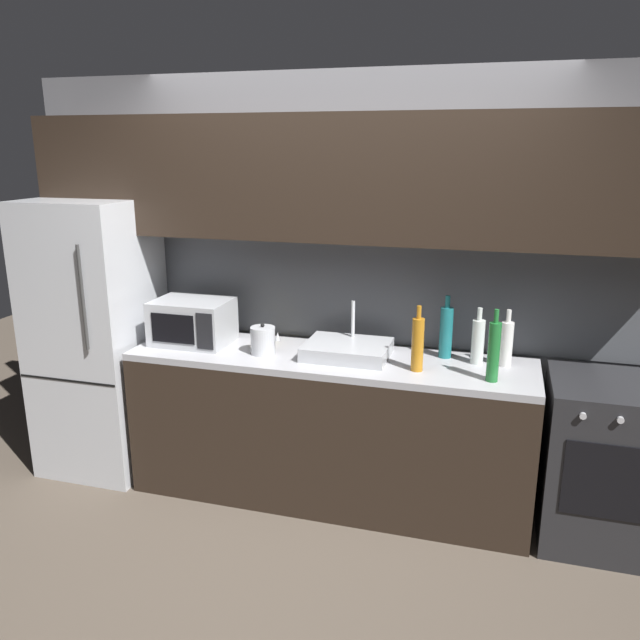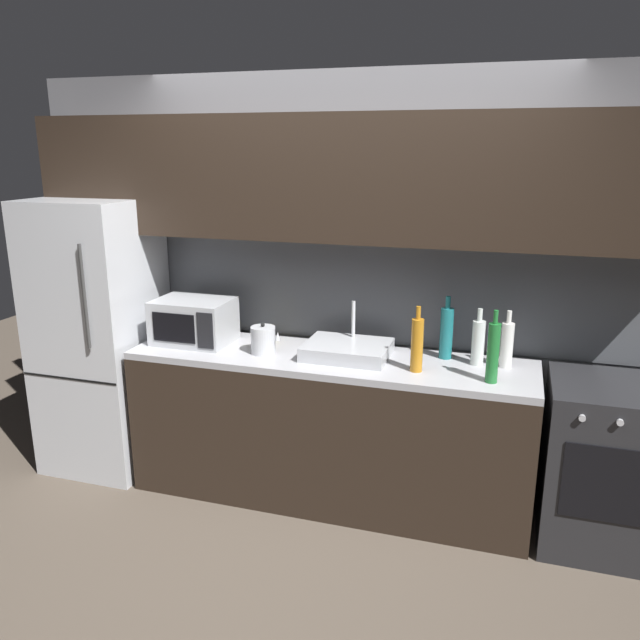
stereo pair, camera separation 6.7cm
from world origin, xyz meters
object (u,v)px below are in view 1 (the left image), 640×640
wine_bottle_white (507,343)px  kettle (263,340)px  oven_range (602,462)px  wine_bottle_teal (446,332)px  wine_bottle_green (494,351)px  mug_yellow (266,334)px  microwave (193,322)px  wine_bottle_amber (418,344)px  wine_bottle_clear (478,341)px  refrigerator (97,337)px

wine_bottle_white → kettle: bearing=-172.5°
oven_range → wine_bottle_teal: bearing=168.6°
kettle → wine_bottle_white: bearing=7.5°
wine_bottle_green → wine_bottle_white: bearing=76.2°
wine_bottle_white → mug_yellow: wine_bottle_white is taller
microwave → wine_bottle_teal: wine_bottle_teal is taller
kettle → wine_bottle_amber: wine_bottle_amber is taller
wine_bottle_amber → mug_yellow: (-0.97, 0.26, -0.10)m
kettle → wine_bottle_green: 1.30m
oven_range → mug_yellow: (-1.96, 0.16, 0.50)m
kettle → wine_bottle_amber: size_ratio=0.51×
microwave → wine_bottle_green: bearing=-5.1°
wine_bottle_clear → wine_bottle_amber: wine_bottle_amber is taller
refrigerator → wine_bottle_white: size_ratio=5.52×
microwave → wine_bottle_clear: 1.70m
refrigerator → kettle: refrigerator is taller
mug_yellow → wine_bottle_teal: bearing=0.6°
wine_bottle_teal → wine_bottle_amber: wine_bottle_teal is taller
wine_bottle_white → wine_bottle_green: size_ratio=0.83×
wine_bottle_teal → wine_bottle_clear: bearing=-18.2°
refrigerator → kettle: size_ratio=9.53×
refrigerator → microwave: 0.70m
wine_bottle_white → mug_yellow: (-1.43, 0.04, -0.08)m
mug_yellow → microwave: bearing=-161.3°
microwave → wine_bottle_green: size_ratio=1.20×
refrigerator → wine_bottle_amber: refrigerator is taller
wine_bottle_white → wine_bottle_clear: 0.15m
oven_range → kettle: kettle is taller
wine_bottle_white → wine_bottle_clear: same height
oven_range → wine_bottle_green: size_ratio=2.35×
wine_bottle_white → wine_bottle_clear: (-0.15, -0.01, 0.00)m
wine_bottle_clear → mug_yellow: bearing=177.9°
wine_bottle_green → wine_bottle_amber: 0.40m
wine_bottle_green → kettle: bearing=176.4°
wine_bottle_teal → wine_bottle_amber: bearing=-115.0°
kettle → wine_bottle_clear: bearing=8.2°
wine_bottle_white → oven_range: bearing=-12.8°
microwave → wine_bottle_clear: size_ratio=1.44×
wine_bottle_amber → mug_yellow: wine_bottle_amber is taller
oven_range → microwave: microwave is taller
refrigerator → oven_range: 3.10m
microwave → kettle: (0.49, -0.08, -0.05)m
refrigerator → wine_bottle_teal: size_ratio=4.85×
wine_bottle_amber → refrigerator: bearing=177.4°
wine_bottle_white → wine_bottle_amber: (-0.46, -0.21, 0.02)m
microwave → mug_yellow: (0.43, 0.14, -0.08)m
microwave → wine_bottle_teal: (1.52, 0.16, 0.02)m
kettle → mug_yellow: bearing=106.6°
kettle → wine_bottle_clear: wine_bottle_clear is taller
refrigerator → wine_bottle_teal: (2.20, 0.17, 0.17)m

